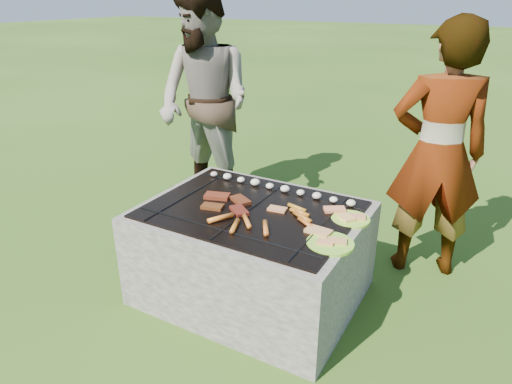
% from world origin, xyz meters
% --- Properties ---
extents(lawn, '(60.00, 60.00, 0.00)m').
position_xyz_m(lawn, '(0.00, 0.00, 0.00)').
color(lawn, '#284711').
rests_on(lawn, ground).
extents(fire_pit, '(1.30, 1.00, 0.62)m').
position_xyz_m(fire_pit, '(0.00, 0.00, 0.28)').
color(fire_pit, gray).
rests_on(fire_pit, ground).
extents(mushrooms, '(1.05, 0.06, 0.04)m').
position_xyz_m(mushrooms, '(0.01, 0.32, 0.63)').
color(mushrooms, beige).
rests_on(mushrooms, fire_pit).
extents(pork_slabs, '(0.39, 0.28, 0.02)m').
position_xyz_m(pork_slabs, '(-0.17, -0.02, 0.62)').
color(pork_slabs, '#97341B').
rests_on(pork_slabs, fire_pit).
extents(sausages, '(0.55, 0.48, 0.03)m').
position_xyz_m(sausages, '(0.16, -0.11, 0.63)').
color(sausages, '#BF7D1F').
rests_on(sausages, fire_pit).
extents(bread_on_grate, '(0.45, 0.41, 0.02)m').
position_xyz_m(bread_on_grate, '(0.39, 0.04, 0.62)').
color(bread_on_grate, tan).
rests_on(bread_on_grate, fire_pit).
extents(plate_far, '(0.23, 0.23, 0.03)m').
position_xyz_m(plate_far, '(0.56, 0.16, 0.61)').
color(plate_far, '#B0DA34').
rests_on(plate_far, fire_pit).
extents(plate_near, '(0.28, 0.28, 0.03)m').
position_xyz_m(plate_near, '(0.56, -0.16, 0.61)').
color(plate_near, '#D3FA3B').
rests_on(plate_near, fire_pit).
extents(cook, '(0.72, 0.61, 1.70)m').
position_xyz_m(cook, '(0.89, 0.86, 0.85)').
color(cook, gray).
rests_on(cook, ground).
extents(bystander, '(1.03, 0.87, 1.88)m').
position_xyz_m(bystander, '(-1.04, 1.01, 0.94)').
color(bystander, gray).
rests_on(bystander, ground).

